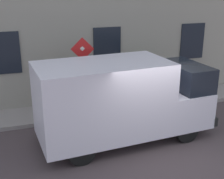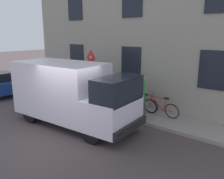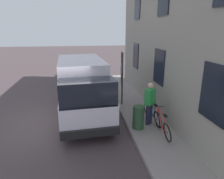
% 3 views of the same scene
% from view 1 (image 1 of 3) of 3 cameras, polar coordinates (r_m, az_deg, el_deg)
% --- Properties ---
extents(ground_plane, '(80.00, 80.00, 0.00)m').
position_cam_1_polar(ground_plane, '(9.22, 7.32, -11.10)').
color(ground_plane, '#493C3E').
extents(sidewalk_slab, '(1.62, 15.86, 0.14)m').
position_cam_1_polar(sidewalk_slab, '(12.06, 0.28, -3.05)').
color(sidewalk_slab, gray).
rests_on(sidewalk_slab, ground_plane).
extents(building_facade, '(0.75, 13.86, 7.07)m').
position_cam_1_polar(building_facade, '(12.33, -1.47, 14.05)').
color(building_facade, gray).
rests_on(building_facade, ground_plane).
extents(sign_post_stacked, '(0.20, 0.55, 2.65)m').
position_cam_1_polar(sign_post_stacked, '(10.62, -5.35, 3.58)').
color(sign_post_stacked, '#474C47').
rests_on(sign_post_stacked, sidewalk_slab).
extents(delivery_van, '(2.36, 5.45, 2.50)m').
position_cam_1_polar(delivery_van, '(9.21, 1.89, -1.76)').
color(delivery_van, white).
rests_on(delivery_van, ground_plane).
extents(bicycle_red, '(0.46, 1.71, 0.89)m').
position_cam_1_polar(bicycle_red, '(12.85, 8.17, 0.25)').
color(bicycle_red, black).
rests_on(bicycle_red, sidewalk_slab).
extents(bicycle_blue, '(0.46, 1.72, 0.89)m').
position_cam_1_polar(bicycle_blue, '(12.44, 3.94, -0.23)').
color(bicycle_blue, black).
rests_on(bicycle_blue, sidewalk_slab).
extents(pedestrian, '(0.48, 0.45, 1.72)m').
position_cam_1_polar(pedestrian, '(12.16, 5.08, 2.06)').
color(pedestrian, '#262B47').
rests_on(pedestrian, sidewalk_slab).
extents(litter_bin, '(0.44, 0.44, 0.90)m').
position_cam_1_polar(litter_bin, '(11.97, 7.26, -0.72)').
color(litter_bin, '#2D5133').
rests_on(litter_bin, sidewalk_slab).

